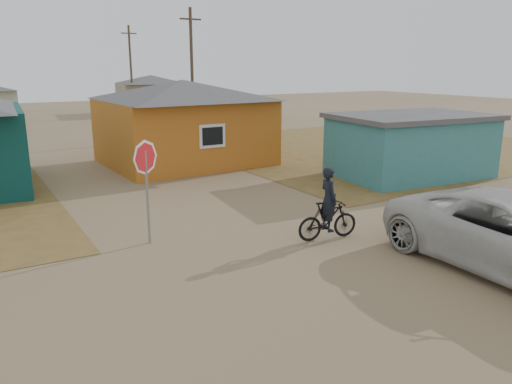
# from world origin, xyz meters

# --- Properties ---
(ground) EXTENTS (120.00, 120.00, 0.00)m
(ground) POSITION_xyz_m (0.00, 0.00, 0.00)
(ground) COLOR #836B4B
(grass_ne) EXTENTS (20.00, 18.00, 0.00)m
(grass_ne) POSITION_xyz_m (14.00, 13.00, 0.01)
(grass_ne) COLOR brown
(grass_ne) RESTS_ON ground
(house_yellow) EXTENTS (7.72, 6.76, 3.90)m
(house_yellow) POSITION_xyz_m (2.50, 14.00, 2.00)
(house_yellow) COLOR #BA671C
(house_yellow) RESTS_ON ground
(shed_turquoise) EXTENTS (6.71, 4.93, 2.60)m
(shed_turquoise) POSITION_xyz_m (9.50, 6.50, 1.31)
(shed_turquoise) COLOR teal
(shed_turquoise) RESTS_ON ground
(house_beige_east) EXTENTS (6.95, 6.05, 3.60)m
(house_beige_east) POSITION_xyz_m (10.00, 40.00, 1.86)
(house_beige_east) COLOR gray
(house_beige_east) RESTS_ON ground
(utility_pole_near) EXTENTS (1.40, 0.20, 8.00)m
(utility_pole_near) POSITION_xyz_m (6.50, 22.00, 4.14)
(utility_pole_near) COLOR #4A3B2C
(utility_pole_near) RESTS_ON ground
(utility_pole_far) EXTENTS (1.40, 0.20, 8.00)m
(utility_pole_far) POSITION_xyz_m (7.50, 38.00, 4.14)
(utility_pole_far) COLOR #4A3B2C
(utility_pole_far) RESTS_ON ground
(stop_sign) EXTENTS (0.89, 0.18, 2.74)m
(stop_sign) POSITION_xyz_m (-2.69, 4.14, 1.99)
(stop_sign) COLOR gray
(stop_sign) RESTS_ON ground
(cyclist) EXTENTS (1.80, 0.77, 1.97)m
(cyclist) POSITION_xyz_m (1.54, 1.99, 0.72)
(cyclist) COLOR black
(cyclist) RESTS_ON ground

